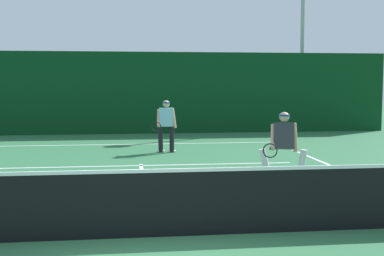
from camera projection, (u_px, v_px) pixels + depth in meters
The scene contains 9 objects.
ground_plane at pixel (151, 237), 7.08m from camera, with size 80.00×80.00×0.00m, color #2E6A41.
court_line_baseline_far at pixel (138, 144), 17.73m from camera, with size 9.87×0.10×0.01m, color white.
court_line_service at pixel (141, 165), 13.16m from camera, with size 8.05×0.10×0.01m, color white.
court_line_centre at pixel (144, 189), 10.24m from camera, with size 0.10×6.40×0.01m, color white.
tennis_net at pixel (150, 202), 7.03m from camera, with size 10.82×0.09×1.07m.
player_near at pixel (283, 146), 10.49m from camera, with size 1.06×0.83×1.57m.
player_far at pixel (166, 124), 15.57m from camera, with size 0.81×0.84×1.62m.
back_fence_windscreen at pixel (136, 93), 21.24m from camera, with size 21.96×0.12×3.46m, color #0A3818.
light_pole at pixel (303, 15), 23.12m from camera, with size 0.55×0.44×8.78m.
Camera 1 is at (-0.27, -6.93, 2.17)m, focal length 47.09 mm.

